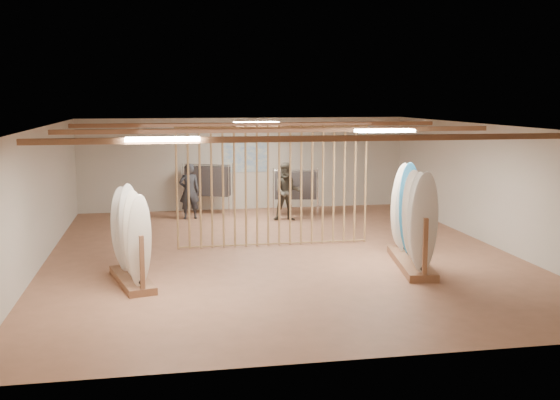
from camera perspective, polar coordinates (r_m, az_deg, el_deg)
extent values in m
plane|color=#A16B4E|center=(14.51, 0.00, -4.69)|extent=(12.00, 12.00, 0.00)
plane|color=gray|center=(14.11, 0.00, 6.43)|extent=(12.00, 12.00, 0.00)
plane|color=beige|center=(20.13, -3.09, 3.17)|extent=(12.00, 0.00, 12.00)
plane|color=beige|center=(8.51, 7.34, -4.84)|extent=(12.00, 0.00, 12.00)
plane|color=beige|center=(14.23, -20.22, 0.23)|extent=(0.00, 12.00, 12.00)
plane|color=beige|center=(15.91, 18.00, 1.22)|extent=(0.00, 12.00, 12.00)
cube|color=#916141|center=(14.12, 0.00, 6.11)|extent=(9.50, 6.12, 0.10)
cube|color=white|center=(14.11, 0.00, 6.19)|extent=(1.20, 0.35, 0.06)
cylinder|color=#A47F50|center=(14.81, -8.97, 1.00)|extent=(0.05, 0.05, 2.78)
cylinder|color=#A47F50|center=(14.82, -7.97, 1.03)|extent=(0.05, 0.05, 2.78)
cylinder|color=#A47F50|center=(14.83, -6.97, 1.05)|extent=(0.05, 0.05, 2.78)
cylinder|color=#A47F50|center=(14.85, -5.97, 1.08)|extent=(0.05, 0.05, 2.78)
cylinder|color=#A47F50|center=(14.87, -4.98, 1.11)|extent=(0.05, 0.05, 2.78)
cylinder|color=#A47F50|center=(14.90, -3.99, 1.13)|extent=(0.05, 0.05, 2.78)
cylinder|color=#A47F50|center=(14.93, -3.00, 1.16)|extent=(0.05, 0.05, 2.78)
cylinder|color=#A47F50|center=(14.96, -2.02, 1.18)|extent=(0.05, 0.05, 2.78)
cylinder|color=#A47F50|center=(15.00, -1.04, 1.21)|extent=(0.05, 0.05, 2.78)
cylinder|color=#A47F50|center=(15.04, -0.07, 1.23)|extent=(0.05, 0.05, 2.78)
cylinder|color=#A47F50|center=(15.09, 0.90, 1.26)|extent=(0.05, 0.05, 2.78)
cylinder|color=#A47F50|center=(15.14, 1.86, 1.28)|extent=(0.05, 0.05, 2.78)
cylinder|color=#A47F50|center=(15.20, 2.82, 1.30)|extent=(0.05, 0.05, 2.78)
cylinder|color=#A47F50|center=(15.26, 3.76, 1.32)|extent=(0.05, 0.05, 2.78)
cylinder|color=#A47F50|center=(15.33, 4.70, 1.34)|extent=(0.05, 0.05, 2.78)
cylinder|color=#A47F50|center=(15.40, 5.63, 1.37)|extent=(0.05, 0.05, 2.78)
cylinder|color=#A47F50|center=(15.47, 6.55, 1.39)|extent=(0.05, 0.05, 2.78)
cylinder|color=#A47F50|center=(15.55, 7.47, 1.41)|extent=(0.05, 0.05, 2.78)
cube|color=#356FBC|center=(20.09, -3.09, 3.73)|extent=(1.40, 0.03, 0.90)
cube|color=#916141|center=(12.54, -12.75, -6.78)|extent=(0.94, 1.95, 0.13)
cylinder|color=black|center=(12.34, -12.88, -3.06)|extent=(0.46, 1.78, 0.01)
ellipsoid|color=silver|center=(11.62, -12.14, -3.44)|extent=(0.43, 0.16, 1.66)
ellipsoid|color=silver|center=(11.97, -12.53, -3.09)|extent=(0.43, 0.16, 1.66)
ellipsoid|color=white|center=(12.33, -12.89, -2.76)|extent=(0.43, 0.16, 1.66)
ellipsoid|color=white|center=(12.69, -13.24, -2.44)|extent=(0.43, 0.16, 1.66)
ellipsoid|color=white|center=(13.05, -13.56, -2.14)|extent=(0.43, 0.16, 1.66)
cube|color=#916141|center=(13.70, 11.33, -5.36)|extent=(1.00, 2.58, 0.15)
cylinder|color=black|center=(13.50, 11.45, -1.48)|extent=(0.45, 2.44, 0.01)
ellipsoid|color=white|center=(12.46, 12.44, -2.02)|extent=(0.49, 0.15, 1.88)
ellipsoid|color=white|center=(12.87, 12.03, -1.66)|extent=(0.49, 0.15, 1.88)
ellipsoid|color=silver|center=(13.28, 11.65, -1.32)|extent=(0.49, 0.15, 1.88)
ellipsoid|color=#2D8CD1|center=(13.69, 11.28, -1.01)|extent=(0.49, 0.15, 1.88)
ellipsoid|color=silver|center=(14.10, 10.94, -0.71)|extent=(0.49, 0.15, 1.88)
ellipsoid|color=silver|center=(14.51, 10.62, -0.43)|extent=(0.49, 0.15, 1.88)
cylinder|color=silver|center=(19.29, -6.34, 3.07)|extent=(1.31, 0.58, 0.03)
cube|color=black|center=(19.34, -6.32, 1.66)|extent=(1.35, 0.84, 0.86)
cylinder|color=silver|center=(19.37, -6.31, 0.99)|extent=(0.03, 0.03, 1.51)
cylinder|color=silver|center=(18.87, 1.37, 2.60)|extent=(1.27, 0.26, 0.03)
cube|color=black|center=(18.93, 1.36, 1.29)|extent=(1.24, 0.53, 0.78)
cylinder|color=silver|center=(18.95, 1.36, 0.66)|extent=(0.03, 0.03, 1.38)
imported|color=#26282E|center=(18.64, -7.91, 1.09)|extent=(0.68, 0.49, 1.80)
imported|color=#322F27|center=(18.20, 0.63, 1.06)|extent=(0.97, 0.80, 1.85)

